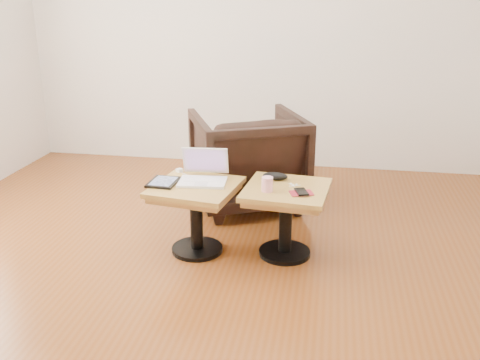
% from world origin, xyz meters
% --- Properties ---
extents(room_shell, '(4.52, 4.52, 2.71)m').
position_xyz_m(room_shell, '(0.00, 0.00, 1.35)').
color(room_shell, '#623010').
rests_on(room_shell, ground).
extents(side_table_left, '(0.59, 0.59, 0.47)m').
position_xyz_m(side_table_left, '(-0.14, 0.28, 0.35)').
color(side_table_left, black).
rests_on(side_table_left, ground).
extents(side_table_right, '(0.56, 0.56, 0.47)m').
position_xyz_m(side_table_right, '(0.44, 0.33, 0.35)').
color(side_table_right, black).
rests_on(side_table_right, ground).
extents(laptop, '(0.32, 0.31, 0.20)m').
position_xyz_m(laptop, '(-0.10, 0.37, 0.51)').
color(laptop, white).
rests_on(laptop, side_table_left).
extents(tablet, '(0.19, 0.23, 0.02)m').
position_xyz_m(tablet, '(-0.35, 0.28, 0.47)').
color(tablet, black).
rests_on(tablet, side_table_left).
extents(charging_adapter, '(0.05, 0.05, 0.02)m').
position_xyz_m(charging_adapter, '(-0.31, 0.52, 0.48)').
color(charging_adapter, white).
rests_on(charging_adapter, side_table_left).
extents(glasses_case, '(0.17, 0.08, 0.05)m').
position_xyz_m(glasses_case, '(0.35, 0.47, 0.49)').
color(glasses_case, black).
rests_on(glasses_case, side_table_right).
extents(striped_cup, '(0.08, 0.08, 0.09)m').
position_xyz_m(striped_cup, '(0.33, 0.25, 0.51)').
color(striped_cup, '#F35C7F').
rests_on(striped_cup, side_table_right).
extents(earbuds_tangle, '(0.07, 0.05, 0.01)m').
position_xyz_m(earbuds_tangle, '(0.48, 0.38, 0.47)').
color(earbuds_tangle, white).
rests_on(earbuds_tangle, side_table_right).
extents(phone_on_sleeve, '(0.16, 0.14, 0.02)m').
position_xyz_m(phone_on_sleeve, '(0.54, 0.24, 0.47)').
color(phone_on_sleeve, maroon).
rests_on(phone_on_sleeve, side_table_right).
extents(armchair, '(1.07, 1.08, 0.75)m').
position_xyz_m(armchair, '(0.06, 1.16, 0.38)').
color(armchair, black).
rests_on(armchair, ground).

